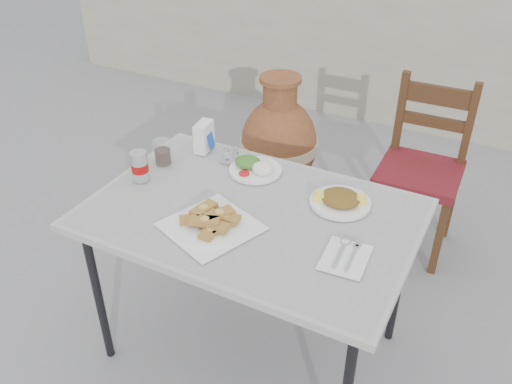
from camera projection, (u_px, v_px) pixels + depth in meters
The scene contains 13 objects.
ground at pixel (242, 337), 2.40m from camera, with size 80.00×80.00×0.00m, color slate.
cafe_table at pixel (251, 222), 2.00m from camera, with size 1.18×0.80×0.72m.
pide_plate at pixel (211, 220), 1.87m from camera, with size 0.38×0.38×0.06m.
salad_rice_plate at pixel (255, 167), 2.19m from camera, with size 0.22×0.22×0.05m.
salad_chopped_plate at pixel (340, 200), 2.00m from camera, with size 0.23×0.23×0.05m.
soda_can at pixel (140, 166), 2.12m from camera, with size 0.07×0.07×0.12m.
cola_glass at pixel (163, 153), 2.23m from camera, with size 0.07×0.07×0.10m.
napkin_holder at pixel (204, 137), 2.32m from camera, with size 0.08×0.11×0.13m.
condiment_caddy at pixel (233, 157), 2.26m from camera, with size 0.10×0.09×0.06m.
cutlery_napkin at pixel (346, 254), 1.76m from camera, with size 0.16×0.20×0.01m.
chair at pixel (421, 167), 2.73m from camera, with size 0.40×0.40×0.90m.
terracotta_urn at pixel (279, 146), 3.13m from camera, with size 0.45×0.45×0.78m.
back_wall at pixel (406, 44), 3.93m from camera, with size 6.00×0.25×1.20m, color #A49D88.
Camera 1 is at (0.82, -1.44, 1.86)m, focal length 38.00 mm.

